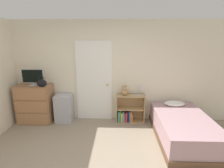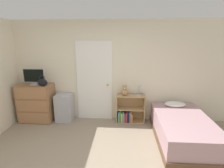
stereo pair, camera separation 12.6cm
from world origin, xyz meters
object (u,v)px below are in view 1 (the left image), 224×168
(desk_lamp, at_px, (140,89))
(dresser, at_px, (35,104))
(tv, at_px, (33,77))
(bookshelf, at_px, (128,111))
(bed, at_px, (183,128))
(handbag, at_px, (42,83))
(teddy_bear, at_px, (125,91))
(storage_bin, at_px, (64,108))

(desk_lamp, bearing_deg, dresser, -178.95)
(tv, relative_size, bookshelf, 0.76)
(bookshelf, relative_size, bed, 0.39)
(handbag, xyz_separation_m, desk_lamp, (2.36, 0.19, -0.17))
(tv, bearing_deg, bookshelf, 2.18)
(tv, xyz_separation_m, bed, (3.49, -0.68, -0.94))
(dresser, xyz_separation_m, teddy_bear, (2.27, 0.09, 0.34))
(teddy_bear, height_order, desk_lamp, desk_lamp)
(dresser, xyz_separation_m, bookshelf, (2.38, 0.09, -0.22))
(dresser, xyz_separation_m, desk_lamp, (2.65, 0.05, 0.41))
(desk_lamp, bearing_deg, bed, -40.28)
(storage_bin, height_order, desk_lamp, desk_lamp)
(dresser, relative_size, bookshelf, 1.37)
(teddy_bear, distance_m, desk_lamp, 0.38)
(storage_bin, relative_size, teddy_bear, 2.78)
(dresser, distance_m, teddy_bear, 2.30)
(bed, bearing_deg, teddy_bear, 147.98)
(storage_bin, height_order, bookshelf, bookshelf)
(tv, distance_m, storage_bin, 1.09)
(handbag, relative_size, bed, 0.15)
(dresser, distance_m, handbag, 0.67)
(handbag, distance_m, storage_bin, 0.86)
(handbag, xyz_separation_m, storage_bin, (0.43, 0.19, -0.72))
(bed, bearing_deg, handbag, 170.48)
(handbag, relative_size, storage_bin, 0.38)
(storage_bin, bearing_deg, handbag, -156.62)
(dresser, height_order, tv, tv)
(dresser, bearing_deg, desk_lamp, 1.05)
(storage_bin, distance_m, bed, 2.88)
(dresser, height_order, desk_lamp, desk_lamp)
(handbag, height_order, bookshelf, handbag)
(dresser, distance_m, tv, 0.70)
(tv, bearing_deg, teddy_bear, 2.30)
(desk_lamp, distance_m, bed, 1.30)
(dresser, relative_size, tv, 1.79)
(handbag, xyz_separation_m, bookshelf, (2.09, 0.23, -0.80))
(handbag, height_order, teddy_bear, handbag)
(bookshelf, bearing_deg, desk_lamp, -8.77)
(tv, height_order, teddy_bear, tv)
(dresser, height_order, bed, dresser)
(handbag, relative_size, teddy_bear, 1.05)
(tv, bearing_deg, storage_bin, 3.76)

